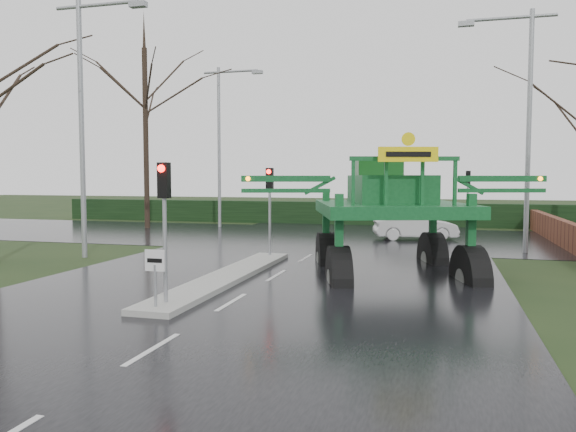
% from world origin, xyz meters
% --- Properties ---
extents(ground, '(140.00, 140.00, 0.00)m').
position_xyz_m(ground, '(0.00, 0.00, 0.00)').
color(ground, black).
rests_on(ground, ground).
extents(road_main, '(14.00, 80.00, 0.02)m').
position_xyz_m(road_main, '(0.00, 10.00, 0.00)').
color(road_main, black).
rests_on(road_main, ground).
extents(road_cross, '(80.00, 12.00, 0.02)m').
position_xyz_m(road_cross, '(0.00, 16.00, 0.01)').
color(road_cross, black).
rests_on(road_cross, ground).
extents(median_island, '(1.20, 10.00, 0.16)m').
position_xyz_m(median_island, '(-1.30, 3.00, 0.09)').
color(median_island, gray).
rests_on(median_island, ground).
extents(hedge_row, '(44.00, 0.90, 1.50)m').
position_xyz_m(hedge_row, '(0.00, 24.00, 0.75)').
color(hedge_row, black).
rests_on(hedge_row, ground).
extents(brick_wall, '(0.40, 20.00, 1.20)m').
position_xyz_m(brick_wall, '(10.50, 16.00, 0.60)').
color(brick_wall, '#592D1E').
rests_on(brick_wall, ground).
extents(keep_left_sign, '(0.50, 0.07, 1.35)m').
position_xyz_m(keep_left_sign, '(-1.30, -1.50, 1.06)').
color(keep_left_sign, gray).
rests_on(keep_left_sign, ground).
extents(traffic_signal_near, '(0.26, 0.33, 3.52)m').
position_xyz_m(traffic_signal_near, '(-1.30, -1.01, 2.59)').
color(traffic_signal_near, gray).
rests_on(traffic_signal_near, ground).
extents(traffic_signal_mid, '(0.26, 0.33, 3.52)m').
position_xyz_m(traffic_signal_mid, '(-1.30, 7.49, 2.59)').
color(traffic_signal_mid, gray).
rests_on(traffic_signal_mid, ground).
extents(traffic_signal_far, '(0.26, 0.33, 3.52)m').
position_xyz_m(traffic_signal_far, '(6.50, 20.01, 2.59)').
color(traffic_signal_far, gray).
rests_on(traffic_signal_far, ground).
extents(street_light_left_near, '(3.85, 0.30, 10.00)m').
position_xyz_m(street_light_left_near, '(-8.19, 6.00, 5.99)').
color(street_light_left_near, gray).
rests_on(street_light_left_near, ground).
extents(street_light_right, '(3.85, 0.30, 10.00)m').
position_xyz_m(street_light_right, '(8.19, 12.00, 5.99)').
color(street_light_right, gray).
rests_on(street_light_right, ground).
extents(street_light_left_far, '(3.85, 0.30, 10.00)m').
position_xyz_m(street_light_left_far, '(-8.19, 20.00, 5.99)').
color(street_light_left_far, gray).
rests_on(street_light_left_far, ground).
extents(tree_left_far, '(7.70, 7.70, 13.26)m').
position_xyz_m(tree_left_far, '(-12.50, 18.00, 7.15)').
color(tree_left_far, black).
rests_on(tree_left_far, ground).
extents(crop_sprayer, '(9.66, 7.33, 5.61)m').
position_xyz_m(crop_sprayer, '(2.04, 3.75, 2.65)').
color(crop_sprayer, black).
rests_on(crop_sprayer, ground).
extents(white_sedan, '(4.36, 2.45, 1.36)m').
position_xyz_m(white_sedan, '(3.82, 15.90, 0.00)').
color(white_sedan, silver).
rests_on(white_sedan, ground).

